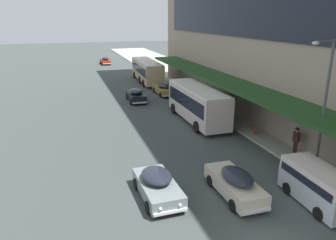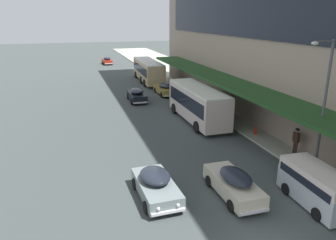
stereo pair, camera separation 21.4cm
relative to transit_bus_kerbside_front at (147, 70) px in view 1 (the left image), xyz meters
The scene contains 11 objects.
transit_bus_kerbside_front is the anchor object (origin of this frame).
transit_bus_kerbside_rear 20.19m from the transit_bus_kerbside_front, 90.86° to the right, with size 2.72×9.35×3.20m.
sedan_trailing_mid 21.00m from the transit_bus_kerbside_front, 99.83° to the left, with size 1.88×4.33×1.49m.
sedan_second_mid 32.82m from the transit_bus_kerbside_front, 103.09° to the right, with size 2.03×4.30×1.49m.
sedan_oncoming_rear 11.90m from the transit_bus_kerbside_front, 110.22° to the right, with size 1.90×4.59×1.51m.
sedan_far_back 33.29m from the transit_bus_kerbside_front, 95.90° to the right, with size 1.78×4.58×1.56m.
sedan_trailing_near 8.89m from the transit_bus_kerbside_front, 90.61° to the right, with size 1.84×4.82×1.46m.
vw_van 34.93m from the transit_bus_kerbside_front, 89.56° to the right, with size 2.02×4.61×1.96m.
pedestrian_at_kerb 29.64m from the transit_bus_kerbside_front, 83.63° to the right, with size 0.33×0.61×1.86m.
street_lamp 32.66m from the transit_bus_kerbside_front, 86.03° to the right, with size 1.50×0.28×7.98m.
fire_hydrant 25.45m from the transit_bus_kerbside_front, 83.88° to the right, with size 0.20×0.40×0.70m.
Camera 1 is at (-7.46, -9.00, 9.30)m, focal length 35.00 mm.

